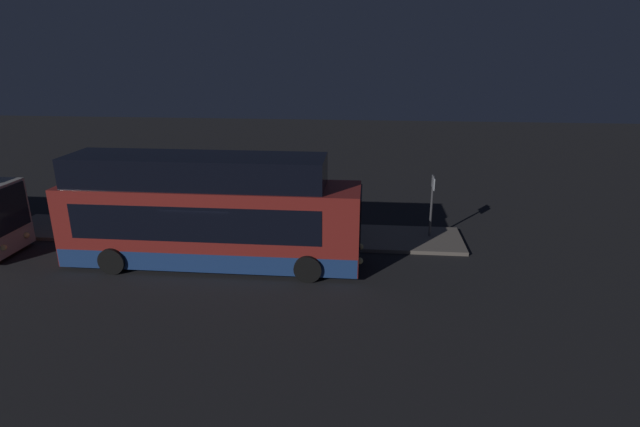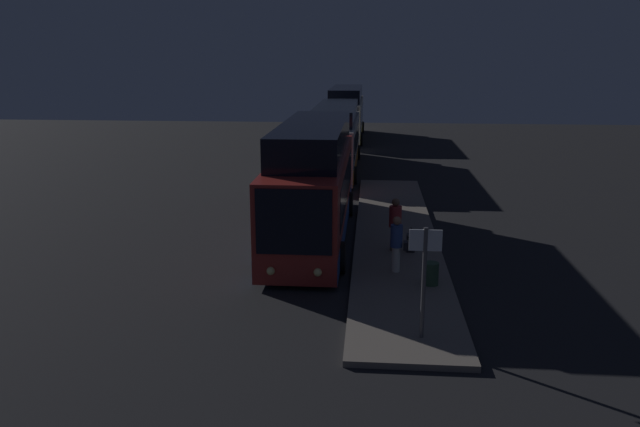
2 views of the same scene
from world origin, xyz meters
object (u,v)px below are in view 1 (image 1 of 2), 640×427
object	(u,v)px
trash_bin	(349,222)
passenger_waiting	(324,215)
passenger_boarding	(274,213)
sign_post	(432,198)
suitcase	(279,223)
bus_lead	(209,217)

from	to	relation	value
trash_bin	passenger_waiting	bearing A→B (deg)	-137.23
passenger_boarding	passenger_waiting	xyz separation A→B (m)	(2.14, -0.02, -0.03)
passenger_waiting	sign_post	size ratio (longest dim) A/B	0.65
suitcase	sign_post	xyz separation A→B (m)	(6.55, -0.11, 1.39)
trash_bin	suitcase	bearing A→B (deg)	-172.61
passenger_boarding	trash_bin	distance (m)	3.35
bus_lead	suitcase	bearing A→B (deg)	59.93
passenger_boarding	sign_post	bearing A→B (deg)	50.73
trash_bin	bus_lead	bearing A→B (deg)	-142.80
passenger_waiting	sign_post	xyz separation A→B (m)	(4.50, 0.43, 0.75)
passenger_boarding	suitcase	xyz separation A→B (m)	(0.08, 0.53, -0.66)
passenger_boarding	sign_post	world-z (taller)	sign_post
bus_lead	passenger_boarding	size ratio (longest dim) A/B	6.24
passenger_waiting	trash_bin	world-z (taller)	passenger_waiting
suitcase	bus_lead	bearing A→B (deg)	-120.07
bus_lead	sign_post	distance (m)	9.18
bus_lead	passenger_boarding	bearing A→B (deg)	56.78
passenger_waiting	suitcase	world-z (taller)	passenger_waiting
bus_lead	suitcase	world-z (taller)	bus_lead
suitcase	trash_bin	distance (m)	3.10
trash_bin	sign_post	bearing A→B (deg)	-8.36
passenger_boarding	suitcase	distance (m)	0.85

